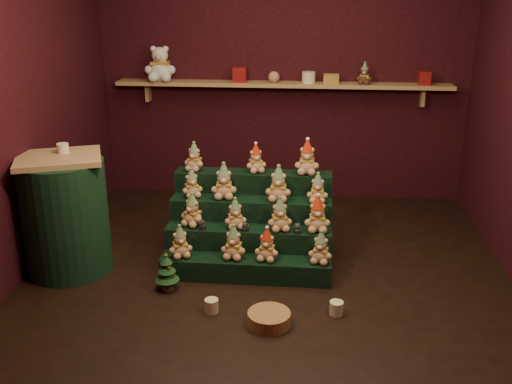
# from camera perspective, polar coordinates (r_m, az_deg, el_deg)

# --- Properties ---
(ground) EXTENTS (4.00, 4.00, 0.00)m
(ground) POSITION_cam_1_polar(r_m,az_deg,el_deg) (4.85, 1.18, -8.17)
(ground) COLOR black
(ground) RESTS_ON ground
(back_wall) EXTENTS (4.00, 0.10, 2.80)m
(back_wall) POSITION_cam_1_polar(r_m,az_deg,el_deg) (6.40, 2.72, 11.83)
(back_wall) COLOR black
(back_wall) RESTS_ON ground
(front_wall) EXTENTS (4.00, 0.10, 2.80)m
(front_wall) POSITION_cam_1_polar(r_m,az_deg,el_deg) (2.41, -2.38, -1.18)
(front_wall) COLOR black
(front_wall) RESTS_ON ground
(left_wall) EXTENTS (0.10, 4.00, 2.80)m
(left_wall) POSITION_cam_1_polar(r_m,az_deg,el_deg) (4.97, -23.26, 8.07)
(left_wall) COLOR black
(left_wall) RESTS_ON ground
(back_shelf) EXTENTS (3.60, 0.26, 0.24)m
(back_shelf) POSITION_cam_1_polar(r_m,az_deg,el_deg) (6.24, 2.62, 10.65)
(back_shelf) COLOR tan
(back_shelf) RESTS_ON ground
(riser_tier_front) EXTENTS (1.40, 0.22, 0.18)m
(riser_tier_front) POSITION_cam_1_polar(r_m,az_deg,el_deg) (4.73, -1.06, -7.69)
(riser_tier_front) COLOR black
(riser_tier_front) RESTS_ON ground
(riser_tier_midfront) EXTENTS (1.40, 0.22, 0.36)m
(riser_tier_midfront) POSITION_cam_1_polar(r_m,az_deg,el_deg) (4.89, -0.77, -5.58)
(riser_tier_midfront) COLOR black
(riser_tier_midfront) RESTS_ON ground
(riser_tier_midback) EXTENTS (1.40, 0.22, 0.54)m
(riser_tier_midback) POSITION_cam_1_polar(r_m,az_deg,el_deg) (5.05, -0.50, -3.60)
(riser_tier_midback) COLOR black
(riser_tier_midback) RESTS_ON ground
(riser_tier_back) EXTENTS (1.40, 0.22, 0.72)m
(riser_tier_back) POSITION_cam_1_polar(r_m,az_deg,el_deg) (5.22, -0.25, -1.75)
(riser_tier_back) COLOR black
(riser_tier_back) RESTS_ON ground
(teddy_0) EXTENTS (0.25, 0.24, 0.27)m
(teddy_0) POSITION_cam_1_polar(r_m,az_deg,el_deg) (4.71, -7.61, -4.93)
(teddy_0) COLOR tan
(teddy_0) RESTS_ON riser_tier_front
(teddy_1) EXTENTS (0.22, 0.21, 0.28)m
(teddy_1) POSITION_cam_1_polar(r_m,az_deg,el_deg) (4.65, -2.26, -5.02)
(teddy_1) COLOR tan
(teddy_1) RESTS_ON riser_tier_front
(teddy_2) EXTENTS (0.22, 0.20, 0.27)m
(teddy_2) POSITION_cam_1_polar(r_m,az_deg,el_deg) (4.62, 1.10, -5.27)
(teddy_2) COLOR tan
(teddy_2) RESTS_ON riser_tier_front
(teddy_3) EXTENTS (0.23, 0.21, 0.27)m
(teddy_3) POSITION_cam_1_polar(r_m,az_deg,el_deg) (4.60, 6.50, -5.50)
(teddy_3) COLOR tan
(teddy_3) RESTS_ON riser_tier_front
(teddy_4) EXTENTS (0.26, 0.25, 0.29)m
(teddy_4) POSITION_cam_1_polar(r_m,az_deg,el_deg) (4.85, -6.38, -1.77)
(teddy_4) COLOR tan
(teddy_4) RESTS_ON riser_tier_midfront
(teddy_5) EXTENTS (0.23, 0.22, 0.26)m
(teddy_5) POSITION_cam_1_polar(r_m,az_deg,el_deg) (4.77, -2.09, -2.15)
(teddy_5) COLOR tan
(teddy_5) RESTS_ON riser_tier_midfront
(teddy_6) EXTENTS (0.24, 0.23, 0.28)m
(teddy_6) POSITION_cam_1_polar(r_m,az_deg,el_deg) (4.73, 2.39, -2.23)
(teddy_6) COLOR tan
(teddy_6) RESTS_ON riser_tier_midfront
(teddy_7) EXTENTS (0.23, 0.21, 0.30)m
(teddy_7) POSITION_cam_1_polar(r_m,az_deg,el_deg) (4.73, 6.17, -2.21)
(teddy_7) COLOR tan
(teddy_7) RESTS_ON riser_tier_midfront
(teddy_8) EXTENTS (0.24, 0.23, 0.25)m
(teddy_8) POSITION_cam_1_polar(r_m,az_deg,el_deg) (5.00, -6.44, 0.90)
(teddy_8) COLOR tan
(teddy_8) RESTS_ON riser_tier_midback
(teddy_9) EXTENTS (0.24, 0.22, 0.31)m
(teddy_9) POSITION_cam_1_polar(r_m,az_deg,el_deg) (4.93, -3.23, 1.09)
(teddy_9) COLOR tan
(teddy_9) RESTS_ON riser_tier_midback
(teddy_10) EXTENTS (0.23, 0.21, 0.31)m
(teddy_10) POSITION_cam_1_polar(r_m,az_deg,el_deg) (4.87, 2.26, 0.84)
(teddy_10) COLOR tan
(teddy_10) RESTS_ON riser_tier_midback
(teddy_11) EXTENTS (0.18, 0.17, 0.25)m
(teddy_11) POSITION_cam_1_polar(r_m,az_deg,el_deg) (4.87, 6.18, 0.41)
(teddy_11) COLOR tan
(teddy_11) RESTS_ON riser_tier_midback
(teddy_12) EXTENTS (0.22, 0.21, 0.25)m
(teddy_12) POSITION_cam_1_polar(r_m,az_deg,el_deg) (5.14, -6.19, 3.53)
(teddy_12) COLOR tan
(teddy_12) RESTS_ON riser_tier_back
(teddy_13) EXTENTS (0.23, 0.22, 0.25)m
(teddy_13) POSITION_cam_1_polar(r_m,az_deg,el_deg) (5.06, -0.02, 3.38)
(teddy_13) COLOR tan
(teddy_13) RESTS_ON riser_tier_back
(teddy_14) EXTENTS (0.22, 0.20, 0.30)m
(teddy_14) POSITION_cam_1_polar(r_m,az_deg,el_deg) (5.02, 5.14, 3.47)
(teddy_14) COLOR tan
(teddy_14) RESTS_ON riser_tier_back
(snow_globe_a) EXTENTS (0.06, 0.06, 0.09)m
(snow_globe_a) POSITION_cam_1_polar(r_m,az_deg,el_deg) (4.79, -5.38, -3.25)
(snow_globe_a) COLOR black
(snow_globe_a) RESTS_ON riser_tier_midfront
(snow_globe_b) EXTENTS (0.06, 0.06, 0.08)m
(snow_globe_b) POSITION_cam_1_polar(r_m,az_deg,el_deg) (4.74, -1.07, -3.47)
(snow_globe_b) COLOR black
(snow_globe_b) RESTS_ON riser_tier_midfront
(snow_globe_c) EXTENTS (0.07, 0.07, 0.09)m
(snow_globe_c) POSITION_cam_1_polar(r_m,az_deg,el_deg) (4.71, 4.15, -3.60)
(snow_globe_c) COLOR black
(snow_globe_c) RESTS_ON riser_tier_midfront
(side_table) EXTENTS (0.81, 0.75, 1.00)m
(side_table) POSITION_cam_1_polar(r_m,az_deg,el_deg) (4.98, -18.54, -2.19)
(side_table) COLOR tan
(side_table) RESTS_ON ground
(table_ornament) EXTENTS (0.10, 0.10, 0.08)m
(table_ornament) POSITION_cam_1_polar(r_m,az_deg,el_deg) (4.90, -18.76, 4.19)
(table_ornament) COLOR beige
(table_ornament) RESTS_ON side_table
(mini_christmas_tree) EXTENTS (0.19, 0.19, 0.33)m
(mini_christmas_tree) POSITION_cam_1_polar(r_m,az_deg,el_deg) (4.59, -8.91, -7.85)
(mini_christmas_tree) COLOR #4C331B
(mini_christmas_tree) RESTS_ON ground
(mug_left) EXTENTS (0.10, 0.10, 0.10)m
(mug_left) POSITION_cam_1_polar(r_m,az_deg,el_deg) (4.31, -4.47, -11.27)
(mug_left) COLOR beige
(mug_left) RESTS_ON ground
(mug_right) EXTENTS (0.10, 0.10, 0.10)m
(mug_right) POSITION_cam_1_polar(r_m,az_deg,el_deg) (4.31, 8.04, -11.42)
(mug_right) COLOR beige
(mug_right) RESTS_ON ground
(wicker_basket) EXTENTS (0.33, 0.33, 0.10)m
(wicker_basket) POSITION_cam_1_polar(r_m,az_deg,el_deg) (4.15, 1.31, -12.54)
(wicker_basket) COLOR #9B6B3E
(wicker_basket) RESTS_ON ground
(white_bear) EXTENTS (0.36, 0.33, 0.47)m
(white_bear) POSITION_cam_1_polar(r_m,az_deg,el_deg) (6.37, -9.59, 12.97)
(white_bear) COLOR white
(white_bear) RESTS_ON back_shelf
(brown_bear) EXTENTS (0.18, 0.17, 0.22)m
(brown_bear) POSITION_cam_1_polar(r_m,az_deg,el_deg) (6.20, 10.80, 11.56)
(brown_bear) COLOR #522E1B
(brown_bear) RESTS_ON back_shelf
(gift_tin_red_a) EXTENTS (0.14, 0.14, 0.16)m
(gift_tin_red_a) POSITION_cam_1_polar(r_m,az_deg,el_deg) (6.24, -1.63, 11.65)
(gift_tin_red_a) COLOR maroon
(gift_tin_red_a) RESTS_ON back_shelf
(gift_tin_cream) EXTENTS (0.14, 0.14, 0.12)m
(gift_tin_cream) POSITION_cam_1_polar(r_m,az_deg,el_deg) (6.19, 5.28, 11.33)
(gift_tin_cream) COLOR beige
(gift_tin_cream) RESTS_ON back_shelf
(gift_tin_red_b) EXTENTS (0.12, 0.12, 0.14)m
(gift_tin_red_b) POSITION_cam_1_polar(r_m,az_deg,el_deg) (6.30, 16.47, 10.87)
(gift_tin_red_b) COLOR maroon
(gift_tin_red_b) RESTS_ON back_shelf
(shelf_plush_ball) EXTENTS (0.12, 0.12, 0.12)m
(shelf_plush_ball) POSITION_cam_1_polar(r_m,az_deg,el_deg) (6.21, 1.80, 11.42)
(shelf_plush_ball) COLOR tan
(shelf_plush_ball) RESTS_ON back_shelf
(scarf_gift_box) EXTENTS (0.16, 0.10, 0.10)m
(scarf_gift_box) POSITION_cam_1_polar(r_m,az_deg,el_deg) (6.20, 7.52, 11.16)
(scarf_gift_box) COLOR orange
(scarf_gift_box) RESTS_ON back_shelf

